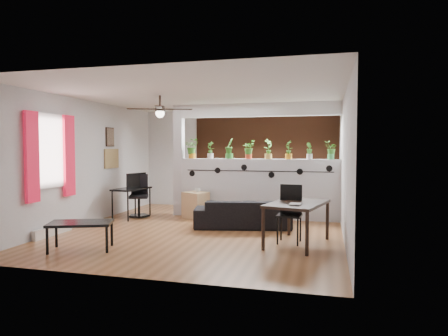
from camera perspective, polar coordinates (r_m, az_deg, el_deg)
room_shell at (r=7.76m, az=-2.76°, el=0.67°), size 6.30×7.10×2.90m
partition_wall at (r=9.08m, az=4.92°, el=-2.96°), size 3.60×0.18×1.35m
ceiling_header at (r=9.07m, az=4.97°, el=8.27°), size 3.60×0.18×0.30m
pier_column at (r=9.54m, az=-6.45°, el=1.09°), size 0.22×0.20×2.60m
brick_panel at (r=10.49m, az=6.28°, el=1.26°), size 3.90×0.05×2.60m
vine_decal at (r=8.95m, az=4.83°, el=-0.44°), size 3.31×0.01×0.30m
window_assembly at (r=7.88m, az=-23.57°, el=1.98°), size 0.09×1.30×1.55m
baseboard_heater at (r=8.02m, az=-23.26°, el=-8.21°), size 0.08×1.00×0.18m
corkboard at (r=9.68m, az=-15.76°, el=1.32°), size 0.03×0.60×0.45m
framed_art at (r=9.63m, az=-15.97°, el=4.28°), size 0.03×0.34×0.44m
ceiling_fan at (r=7.78m, az=-9.13°, el=8.12°), size 1.19×1.19×0.43m
potted_plant_0 at (r=9.42m, az=-4.59°, el=2.86°), size 0.28×0.24×0.46m
potted_plant_1 at (r=9.28m, az=-1.95°, el=2.67°), size 0.25×0.25×0.40m
potted_plant_2 at (r=9.17m, az=0.76°, el=2.89°), size 0.24×0.28×0.47m
potted_plant_3 at (r=9.07m, az=3.54°, el=2.73°), size 0.24×0.26×0.42m
potted_plant_4 at (r=8.99m, az=6.36°, el=2.81°), size 0.29×0.30×0.45m
potted_plant_5 at (r=8.94m, az=9.23°, el=2.70°), size 0.25×0.27×0.42m
potted_plant_6 at (r=8.91m, az=12.12°, el=2.49°), size 0.18×0.21×0.37m
potted_plant_7 at (r=8.90m, az=15.03°, el=2.55°), size 0.25×0.23×0.40m
sofa at (r=8.10m, az=2.71°, el=-6.58°), size 1.94×1.09×0.54m
cube_shelf at (r=9.13m, az=-4.07°, el=-5.30°), size 0.62×0.59×0.60m
cup at (r=9.07m, az=-3.78°, el=-3.16°), size 0.13×0.13×0.09m
computer_desk at (r=9.36m, az=-13.06°, el=-3.19°), size 0.62×1.00×0.68m
monitor at (r=9.48m, az=-12.65°, el=-2.15°), size 0.33×0.16×0.18m
office_chair at (r=9.46m, az=-12.03°, el=-4.29°), size 0.52×0.53×0.96m
dining_table at (r=6.73m, az=10.42°, el=-5.48°), size 1.07×1.44×0.70m
book at (r=6.43m, az=9.34°, el=-5.08°), size 0.19×0.25×0.02m
folding_chair at (r=6.90m, az=9.44°, el=-5.70°), size 0.42×0.42×0.98m
coffee_table at (r=6.70m, az=-19.80°, el=-7.66°), size 1.08×0.83×0.44m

